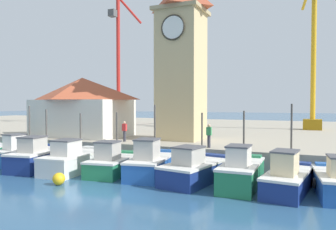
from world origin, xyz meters
TOP-DOWN VIEW (x-y plane):
  - ground_plane at (0.00, 0.00)m, footprint 300.00×300.00m
  - quay_wharf at (0.00, 28.65)m, footprint 120.00×40.00m
  - fishing_boat_left_outer at (-8.93, 5.02)m, footprint 2.22×4.27m
  - fishing_boat_left_inner at (-6.56, 4.32)m, footprint 2.83×5.22m
  - fishing_boat_mid_left at (-3.88, 4.55)m, footprint 2.57×5.27m
  - fishing_boat_center at (-1.19, 4.91)m, footprint 2.61×4.62m
  - fishing_boat_mid_right at (1.28, 5.34)m, footprint 2.71×5.23m
  - fishing_boat_right_inner at (4.19, 5.11)m, footprint 2.97×5.42m
  - fishing_boat_right_outer at (6.76, 4.92)m, footprint 1.95×4.75m
  - fishing_boat_far_right at (9.06, 4.90)m, footprint 2.35×5.13m
  - clock_tower at (0.01, 13.37)m, footprint 3.94×3.94m
  - warehouse_left at (-9.59, 12.51)m, footprint 8.75×5.78m
  - port_crane_near at (10.02, 29.26)m, footprint 2.63×8.24m
  - port_crane_far at (-16.89, 30.18)m, footprint 2.00×7.89m
  - mooring_buoy at (-2.28, 1.38)m, footprint 0.67×0.67m
  - dock_worker_near_tower at (3.65, 9.36)m, footprint 0.34×0.22m
  - dock_worker_along_quay at (-3.55, 10.12)m, footprint 0.34×0.22m

SIDE VIEW (x-z plane):
  - ground_plane at x=0.00m, z-range 0.00..0.00m
  - mooring_buoy at x=-2.28m, z-range 0.00..0.67m
  - quay_wharf at x=0.00m, z-range 0.00..1.35m
  - fishing_boat_center at x=-1.19m, z-range -1.21..2.61m
  - fishing_boat_right_inner at x=4.19m, z-range -1.21..2.64m
  - fishing_boat_far_right at x=9.06m, z-range -1.47..2.90m
  - fishing_boat_mid_left at x=-3.88m, z-range -1.12..2.61m
  - fishing_boat_left_outer at x=-8.93m, z-range -1.34..2.86m
  - fishing_boat_mid_right at x=1.28m, z-range -1.37..2.93m
  - fishing_boat_left_inner at x=-6.56m, z-range -1.21..2.78m
  - fishing_boat_right_outer at x=6.76m, z-range -1.19..2.79m
  - dock_worker_near_tower at x=3.65m, z-range 1.39..3.01m
  - dock_worker_along_quay at x=-3.55m, z-range 1.39..3.01m
  - warehouse_left at x=-9.59m, z-range 1.43..6.86m
  - clock_tower at x=0.01m, z-range 0.90..15.92m
  - port_crane_near at x=10.02m, z-range -0.66..17.52m
  - port_crane_far at x=-16.89m, z-range -0.79..18.39m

